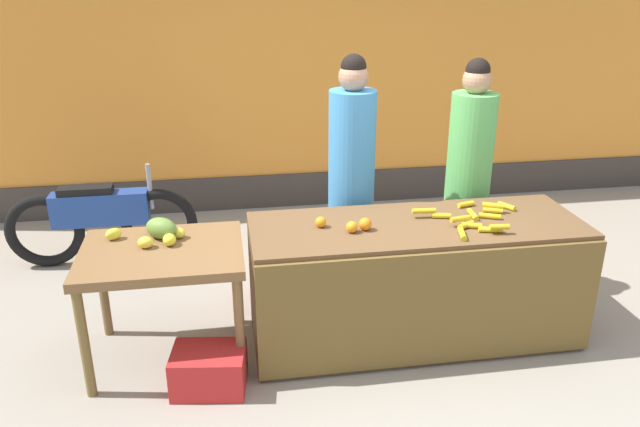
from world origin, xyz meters
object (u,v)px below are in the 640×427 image
at_px(produce_crate, 209,370).
at_px(produce_sack, 275,274).
at_px(vendor_woman_green_shirt, 468,178).
at_px(vendor_woman_blue_shirt, 351,181).
at_px(parked_motorcycle, 102,219).

bearing_deg(produce_crate, produce_sack, 63.59).
relative_size(vendor_woman_green_shirt, produce_crate, 4.12).
height_order(vendor_woman_green_shirt, produce_sack, vendor_woman_green_shirt).
relative_size(vendor_woman_blue_shirt, produce_crate, 4.23).
distance_m(vendor_woman_blue_shirt, parked_motorcycle, 2.24).
distance_m(vendor_woman_blue_shirt, vendor_woman_green_shirt, 0.91).
xyz_separation_m(vendor_woman_green_shirt, produce_sack, (-1.50, -0.03, -0.68)).
xyz_separation_m(vendor_woman_green_shirt, produce_crate, (-2.00, -1.04, -0.78)).
bearing_deg(vendor_woman_green_shirt, parked_motorcycle, 162.93).
xyz_separation_m(produce_crate, produce_sack, (0.50, 1.01, 0.10)).
relative_size(produce_crate, produce_sack, 0.94).
height_order(vendor_woman_blue_shirt, produce_sack, vendor_woman_blue_shirt).
height_order(parked_motorcycle, produce_sack, parked_motorcycle).
xyz_separation_m(vendor_woman_blue_shirt, produce_crate, (-1.09, -1.02, -0.81)).
bearing_deg(produce_sack, vendor_woman_blue_shirt, 1.58).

